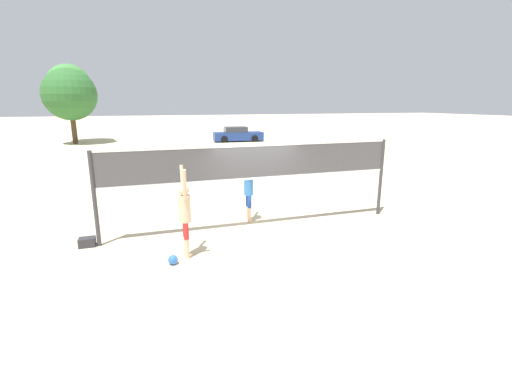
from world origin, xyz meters
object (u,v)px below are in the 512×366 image
volleyball (173,260)px  player_spiker (185,211)px  volleyball_net (256,167)px  tree_left_cluster (70,95)px  tree_right_cluster (69,86)px  player_blocker (249,187)px  parked_car_near (238,135)px  gear_bag (87,242)px

volleyball → player_spiker: bearing=41.0°
volleyball_net → tree_left_cluster: (-9.16, 25.66, 2.53)m
volleyball_net → tree_right_cluster: tree_right_cluster is taller
player_blocker → tree_right_cluster: bearing=-160.7°
tree_left_cluster → tree_right_cluster: 1.99m
parked_car_near → tree_right_cluster: tree_right_cluster is taller
player_spiker → parked_car_near: bearing=-17.5°
tree_right_cluster → gear_bag: bearing=-80.0°
gear_bag → tree_left_cluster: tree_left_cluster is taller
parked_car_near → tree_right_cluster: (-14.94, 4.30, 4.57)m
player_blocker → tree_right_cluster: size_ratio=0.30×
player_spiker → gear_bag: size_ratio=5.56×
tree_left_cluster → tree_right_cluster: size_ratio=0.93×
player_spiker → gear_bag: 2.97m
player_spiker → player_blocker: bearing=-47.3°
player_spiker → tree_right_cluster: size_ratio=0.31×
volleyball → tree_left_cluster: (-6.61, 27.35, 4.26)m
gear_bag → volleyball_net: bearing=-0.4°
tree_left_cluster → gear_bag: bearing=-79.9°
volleyball_net → volleyball: 3.51m
player_spiker → gear_bag: bearing=59.5°
volleyball_net → gear_bag: (-4.59, 0.03, -1.72)m
gear_bag → parked_car_near: bearing=66.4°
volleyball → parked_car_near: bearing=72.0°
player_spiker → tree_right_cluster: bearing=14.1°
parked_car_near → tree_left_cluster: size_ratio=0.73×
player_blocker → tree_right_cluster: 28.72m
volleyball_net → volleyball: (-2.55, -1.68, -1.72)m
volleyball → tree_right_cluster: size_ratio=0.03×
volleyball_net → gear_bag: volleyball_net is taller
volleyball_net → tree_left_cluster: size_ratio=1.31×
player_spiker → tree_left_cluster: 28.10m
player_spiker → player_blocker: (2.15, 1.98, -0.05)m
volleyball → gear_bag: size_ratio=0.56×
player_spiker → player_blocker: 2.93m
gear_bag → tree_right_cluster: 28.29m
player_blocker → gear_bag: player_blocker is taller
parked_car_near → volleyball_net: bearing=-99.1°
volleyball → parked_car_near: size_ratio=0.05×
tree_left_cluster → tree_right_cluster: (-0.27, 1.78, 0.84)m
volleyball → tree_right_cluster: bearing=103.3°
player_spiker → volleyball: (-0.35, -0.31, -1.06)m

